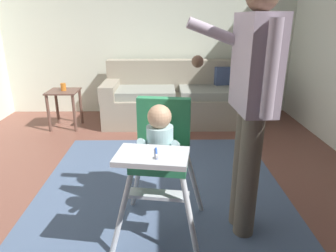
{
  "coord_description": "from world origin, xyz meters",
  "views": [
    {
      "loc": [
        0.22,
        -2.17,
        1.44
      ],
      "look_at": [
        0.25,
        -0.32,
        0.78
      ],
      "focal_mm": 32.4,
      "sensor_mm": 36.0,
      "label": 1
    }
  ],
  "objects_px": {
    "high_chair": "(161,146)",
    "adult_standing": "(251,103)",
    "side_table": "(64,101)",
    "couch": "(177,99)",
    "sippy_cup": "(63,87)"
  },
  "relations": [
    {
      "from": "high_chair",
      "to": "adult_standing",
      "type": "distance_m",
      "value": 0.64
    },
    {
      "from": "side_table",
      "to": "couch",
      "type": "bearing_deg",
      "value": 9.45
    },
    {
      "from": "couch",
      "to": "sippy_cup",
      "type": "bearing_deg",
      "value": -80.49
    },
    {
      "from": "high_chair",
      "to": "adult_standing",
      "type": "bearing_deg",
      "value": 100.73
    },
    {
      "from": "couch",
      "to": "side_table",
      "type": "bearing_deg",
      "value": -80.55
    },
    {
      "from": "high_chair",
      "to": "couch",
      "type": "bearing_deg",
      "value": -176.59
    },
    {
      "from": "adult_standing",
      "to": "sippy_cup",
      "type": "height_order",
      "value": "adult_standing"
    },
    {
      "from": "adult_standing",
      "to": "side_table",
      "type": "distance_m",
      "value": 2.96
    },
    {
      "from": "couch",
      "to": "side_table",
      "type": "height_order",
      "value": "couch"
    },
    {
      "from": "adult_standing",
      "to": "sippy_cup",
      "type": "bearing_deg",
      "value": -51.65
    },
    {
      "from": "couch",
      "to": "high_chair",
      "type": "relative_size",
      "value": 2.19
    },
    {
      "from": "couch",
      "to": "adult_standing",
      "type": "bearing_deg",
      "value": 8.03
    },
    {
      "from": "adult_standing",
      "to": "couch",
      "type": "bearing_deg",
      "value": -84.44
    },
    {
      "from": "adult_standing",
      "to": "side_table",
      "type": "xyz_separation_m",
      "value": [
        -1.9,
        2.19,
        -0.56
      ]
    },
    {
      "from": "high_chair",
      "to": "adult_standing",
      "type": "relative_size",
      "value": 0.57
    }
  ]
}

